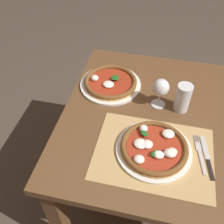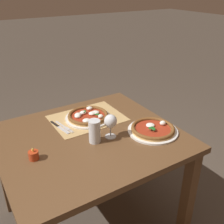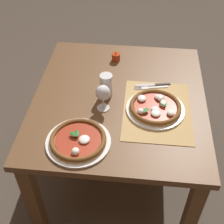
# 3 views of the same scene
# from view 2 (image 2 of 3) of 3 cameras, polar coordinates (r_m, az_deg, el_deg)

# --- Properties ---
(ground_plane) EXTENTS (24.00, 24.00, 0.00)m
(ground_plane) POSITION_cam_2_polar(r_m,az_deg,el_deg) (2.15, -4.17, -22.15)
(ground_plane) COLOR #473D33
(dining_table) EXTENTS (1.11, 0.99, 0.74)m
(dining_table) POSITION_cam_2_polar(r_m,az_deg,el_deg) (1.73, -4.86, -8.22)
(dining_table) COLOR brown
(dining_table) RESTS_ON ground
(paper_placemat) EXTENTS (0.49, 0.37, 0.00)m
(paper_placemat) POSITION_cam_2_polar(r_m,az_deg,el_deg) (1.87, -5.41, -1.33)
(paper_placemat) COLOR tan
(paper_placemat) RESTS_ON dining_table
(pizza_near) EXTENTS (0.32, 0.32, 0.05)m
(pizza_near) POSITION_cam_2_polar(r_m,az_deg,el_deg) (1.85, -5.24, -0.88)
(pizza_near) COLOR silver
(pizza_near) RESTS_ON paper_placemat
(pizza_far) EXTENTS (0.32, 0.32, 0.05)m
(pizza_far) POSITION_cam_2_polar(r_m,az_deg,el_deg) (1.72, 8.89, -3.71)
(pizza_far) COLOR silver
(pizza_far) RESTS_ON dining_table
(wine_glass) EXTENTS (0.08, 0.08, 0.16)m
(wine_glass) POSITION_cam_2_polar(r_m,az_deg,el_deg) (1.60, -0.32, -2.21)
(wine_glass) COLOR silver
(wine_glass) RESTS_ON dining_table
(pint_glass) EXTENTS (0.07, 0.07, 0.15)m
(pint_glass) POSITION_cam_2_polar(r_m,az_deg,el_deg) (1.57, -3.76, -4.28)
(pint_glass) COLOR silver
(pint_glass) RESTS_ON dining_table
(fork) EXTENTS (0.06, 0.20, 0.00)m
(fork) POSITION_cam_2_polar(r_m,az_deg,el_deg) (1.78, -10.34, -3.20)
(fork) COLOR #B7B7BC
(fork) RESTS_ON paper_placemat
(knife) EXTENTS (0.06, 0.21, 0.01)m
(knife) POSITION_cam_2_polar(r_m,az_deg,el_deg) (1.78, -11.34, -3.29)
(knife) COLOR black
(knife) RESTS_ON paper_placemat
(votive_candle) EXTENTS (0.06, 0.06, 0.07)m
(votive_candle) POSITION_cam_2_polar(r_m,az_deg,el_deg) (1.51, -16.68, -9.06)
(votive_candle) COLOR #B23819
(votive_candle) RESTS_ON dining_table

